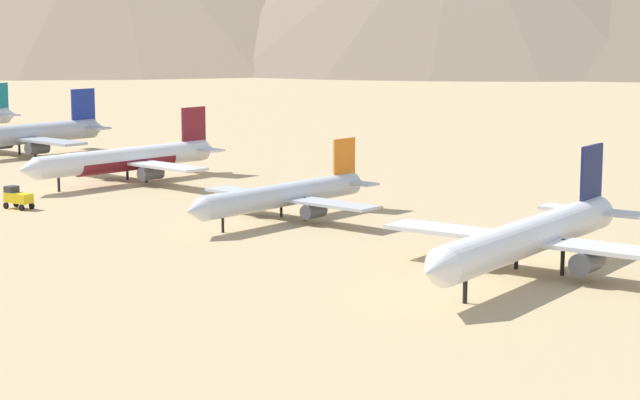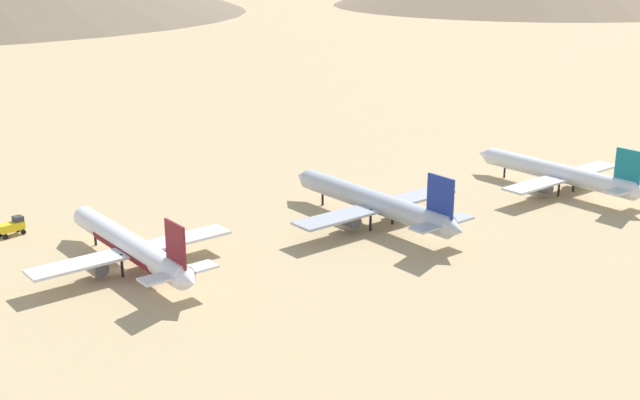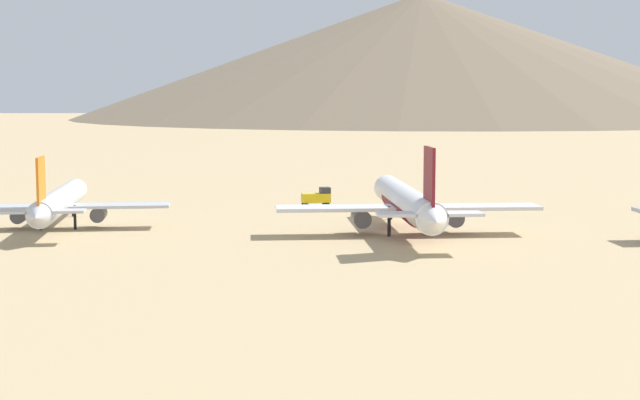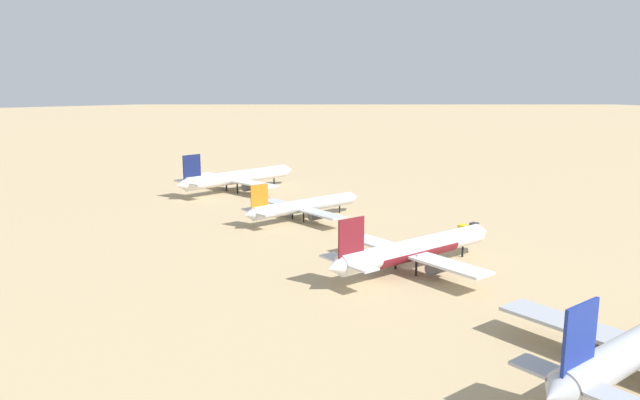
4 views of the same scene
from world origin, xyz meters
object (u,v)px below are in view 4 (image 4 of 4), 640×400
object	(u,v)px
parked_jet_4	(237,178)
parked_jet_3	(303,206)
parked_jet_2	(414,249)
service_truck	(469,229)

from	to	relation	value
parked_jet_4	parked_jet_3	bearing A→B (deg)	-97.55
parked_jet_4	parked_jet_2	bearing A→B (deg)	-98.32
parked_jet_2	service_truck	size ratio (longest dim) A/B	8.92
parked_jet_2	parked_jet_3	world-z (taller)	parked_jet_2
parked_jet_4	service_truck	world-z (taller)	parked_jet_4
parked_jet_2	parked_jet_4	bearing A→B (deg)	81.68
service_truck	parked_jet_3	bearing A→B (deg)	119.81
parked_jet_4	service_truck	size ratio (longest dim) A/B	9.62
parked_jet_2	parked_jet_3	size ratio (longest dim) A/B	1.15
parked_jet_4	service_truck	bearing A→B (deg)	-79.73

